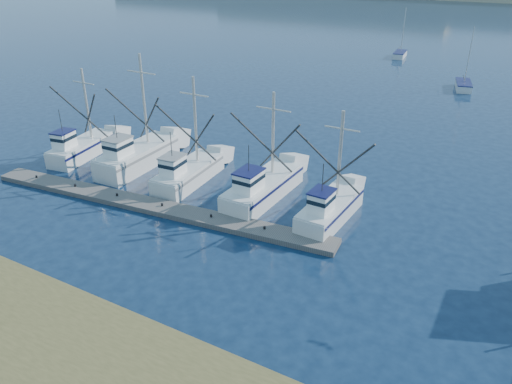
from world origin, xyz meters
The scene contains 5 objects.
ground centered at (0.00, 0.00, 0.00)m, with size 500.00×500.00×0.00m, color #0B1C33.
floating_dock centered at (-9.15, 5.91, 0.19)m, with size 27.96×1.86×0.37m, color #625C57.
trawler_fleet centered at (-9.35, 10.79, 0.97)m, with size 26.86×8.59×9.41m.
sailboat_near centered at (5.03, 52.84, 0.50)m, with size 2.87×5.41×8.10m.
sailboat_far centered at (-8.03, 70.09, 0.51)m, with size 2.19×4.88×8.10m.
Camera 1 is at (13.29, -18.31, 17.06)m, focal length 35.00 mm.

